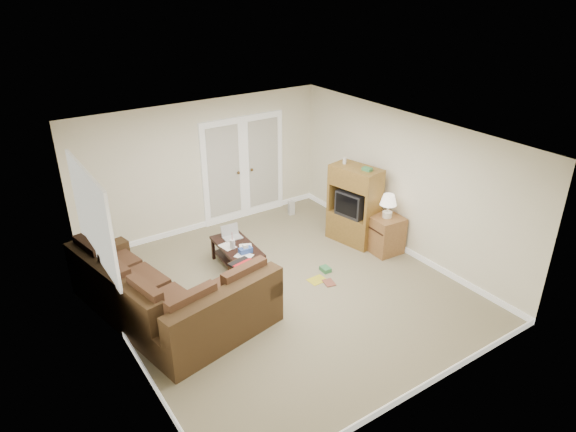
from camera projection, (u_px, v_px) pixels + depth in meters
floor at (284, 290)px, 8.17m from camera, size 5.50×5.50×0.00m
ceiling at (283, 138)px, 7.09m from camera, size 5.00×5.50×0.02m
wall_left at (116, 269)px, 6.37m from camera, size 0.02×5.50×2.50m
wall_right at (404, 184)px, 8.89m from camera, size 0.02×5.50×2.50m
wall_back at (203, 166)px, 9.69m from camera, size 5.00×0.02×2.50m
wall_front at (423, 312)px, 5.57m from camera, size 5.00×0.02×2.50m
baseboards at (284, 287)px, 8.15m from camera, size 5.00×5.50×0.10m
french_doors at (244, 169)px, 10.18m from camera, size 1.80×0.05×2.13m
window_left at (93, 217)px, 7.01m from camera, size 0.05×1.92×1.42m
sectional_sofa at (168, 302)px, 7.29m from camera, size 2.41×2.97×0.88m
coffee_table at (237, 255)px, 8.67m from camera, size 0.60×1.11×0.74m
tv_armoire at (354, 205)px, 9.36m from camera, size 0.68×0.99×1.56m
side_cabinet at (386, 231)px, 9.13m from camera, size 0.55×0.55×1.11m
space_heater at (291, 208)px, 10.63m from camera, size 0.13×0.12×0.30m
floor_magazine at (317, 280)px, 8.42m from camera, size 0.30×0.24×0.01m
floor_greenbox at (325, 269)px, 8.66m from camera, size 0.15×0.19×0.07m
floor_book at (324, 284)px, 8.31m from camera, size 0.21×0.26×0.02m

